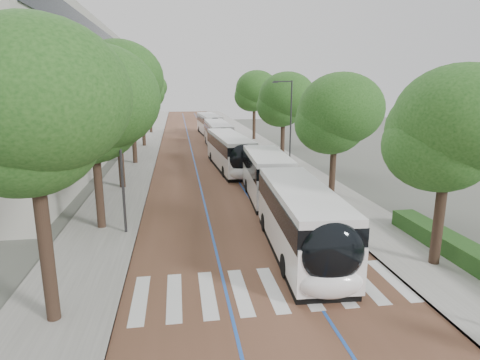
# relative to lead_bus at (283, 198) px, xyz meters

# --- Properties ---
(ground) EXTENTS (160.00, 160.00, 0.00)m
(ground) POSITION_rel_lead_bus_xyz_m (-2.46, -7.96, -1.63)
(ground) COLOR #51544C
(ground) RESTS_ON ground
(road) EXTENTS (11.00, 140.00, 0.02)m
(road) POSITION_rel_lead_bus_xyz_m (-2.46, 32.04, -1.62)
(road) COLOR brown
(road) RESTS_ON ground
(sidewalk_left) EXTENTS (4.00, 140.00, 0.12)m
(sidewalk_left) POSITION_rel_lead_bus_xyz_m (-9.96, 32.04, -1.57)
(sidewalk_left) COLOR gray
(sidewalk_left) RESTS_ON ground
(sidewalk_right) EXTENTS (4.00, 140.00, 0.12)m
(sidewalk_right) POSITION_rel_lead_bus_xyz_m (5.04, 32.04, -1.57)
(sidewalk_right) COLOR gray
(sidewalk_right) RESTS_ON ground
(kerb_left) EXTENTS (0.20, 140.00, 0.14)m
(kerb_left) POSITION_rel_lead_bus_xyz_m (-8.06, 32.04, -1.57)
(kerb_left) COLOR gray
(kerb_left) RESTS_ON ground
(kerb_right) EXTENTS (0.20, 140.00, 0.14)m
(kerb_right) POSITION_rel_lead_bus_xyz_m (3.14, 32.04, -1.57)
(kerb_right) COLOR gray
(kerb_right) RESTS_ON ground
(zebra_crossing) EXTENTS (10.55, 3.60, 0.01)m
(zebra_crossing) POSITION_rel_lead_bus_xyz_m (-2.26, -6.96, -1.60)
(zebra_crossing) COLOR silver
(zebra_crossing) RESTS_ON ground
(lane_line_left) EXTENTS (0.12, 126.00, 0.01)m
(lane_line_left) POSITION_rel_lead_bus_xyz_m (-4.06, 32.04, -1.60)
(lane_line_left) COLOR #2353B2
(lane_line_left) RESTS_ON road
(lane_line_right) EXTENTS (0.12, 126.00, 0.01)m
(lane_line_right) POSITION_rel_lead_bus_xyz_m (-0.86, 32.04, -1.60)
(lane_line_right) COLOR #2353B2
(lane_line_right) RESTS_ON road
(streetlight_far) EXTENTS (1.82, 0.20, 8.00)m
(streetlight_far) POSITION_rel_lead_bus_xyz_m (4.16, 14.04, 3.19)
(streetlight_far) COLOR #333336
(streetlight_far) RESTS_ON sidewalk_right
(lamp_post_left) EXTENTS (0.14, 0.14, 8.00)m
(lamp_post_left) POSITION_rel_lead_bus_xyz_m (-8.56, 0.04, 2.49)
(lamp_post_left) COLOR #333336
(lamp_post_left) RESTS_ON sidewalk_left
(trees_left) EXTENTS (6.43, 60.34, 10.29)m
(trees_left) POSITION_rel_lead_bus_xyz_m (-9.96, 14.06, 5.20)
(trees_left) COLOR black
(trees_left) RESTS_ON ground
(trees_right) EXTENTS (5.91, 47.58, 9.18)m
(trees_right) POSITION_rel_lead_bus_xyz_m (5.24, 15.63, 4.37)
(trees_right) COLOR black
(trees_right) RESTS_ON ground
(lead_bus) EXTENTS (3.55, 18.51, 3.20)m
(lead_bus) POSITION_rel_lead_bus_xyz_m (0.00, 0.00, 0.00)
(lead_bus) COLOR black
(lead_bus) RESTS_ON ground
(bus_queued_0) EXTENTS (3.23, 12.52, 3.20)m
(bus_queued_0) POSITION_rel_lead_bus_xyz_m (-0.88, 15.83, -0.00)
(bus_queued_0) COLOR white
(bus_queued_0) RESTS_ON ground
(bus_queued_1) EXTENTS (2.61, 12.41, 3.20)m
(bus_queued_1) POSITION_rel_lead_bus_xyz_m (-0.68, 28.66, -0.00)
(bus_queued_1) COLOR white
(bus_queued_1) RESTS_ON ground
(bus_queued_2) EXTENTS (3.27, 12.53, 3.20)m
(bus_queued_2) POSITION_rel_lead_bus_xyz_m (-0.60, 42.77, -0.00)
(bus_queued_2) COLOR white
(bus_queued_2) RESTS_ON ground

